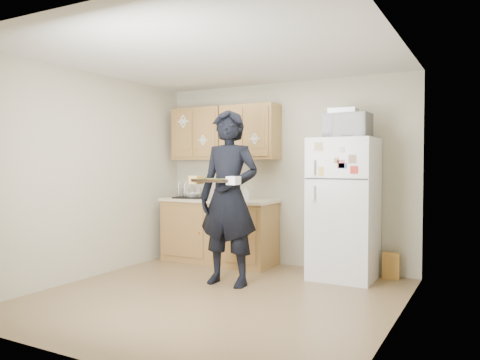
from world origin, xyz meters
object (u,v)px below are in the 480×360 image
refrigerator (344,209)px  baking_tray (214,181)px  person (229,198)px  dish_rack (189,193)px  microwave (347,126)px

refrigerator → baking_tray: bearing=-131.4°
refrigerator → person: size_ratio=0.85×
baking_tray → dish_rack: bearing=133.3°
person → baking_tray: person is taller
refrigerator → microwave: bearing=-45.3°
refrigerator → person: person is taller
baking_tray → microwave: (1.13, 1.18, 0.64)m
baking_tray → refrigerator: bearing=47.4°
refrigerator → microwave: 1.00m
refrigerator → microwave: microwave is taller
baking_tray → dish_rack: 1.67m
microwave → dish_rack: size_ratio=1.29×
baking_tray → microwave: microwave is taller
refrigerator → person: 1.43m
refrigerator → dish_rack: bearing=-178.8°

